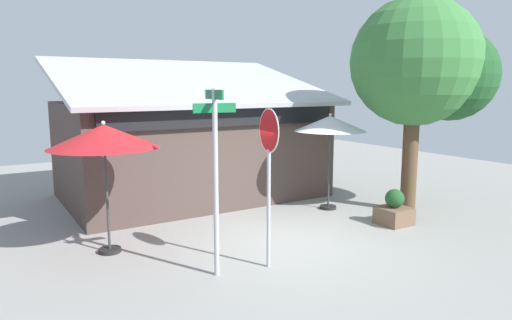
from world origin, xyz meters
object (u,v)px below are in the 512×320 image
at_px(stop_sign, 269,157).
at_px(patio_umbrella_crimson_left, 104,137).
at_px(patio_umbrella_ivory_center, 330,125).
at_px(sidewalk_planter, 394,210).
at_px(shade_tree, 425,66).
at_px(street_sign_post, 215,166).

distance_m(stop_sign, patio_umbrella_crimson_left, 3.26).
xyz_separation_m(patio_umbrella_crimson_left, patio_umbrella_ivory_center, (5.93, 0.25, -0.02)).
relative_size(stop_sign, sidewalk_planter, 3.38).
xyz_separation_m(patio_umbrella_crimson_left, shade_tree, (7.88, -1.11, 1.49)).
relative_size(street_sign_post, stop_sign, 1.12).
height_order(stop_sign, sidewalk_planter, stop_sign).
distance_m(patio_umbrella_ivory_center, shade_tree, 2.82).
bearing_deg(sidewalk_planter, shade_tree, 20.32).
bearing_deg(sidewalk_planter, street_sign_post, -174.87).
relative_size(patio_umbrella_crimson_left, shade_tree, 0.47).
bearing_deg(patio_umbrella_ivory_center, patio_umbrella_crimson_left, -177.58).
bearing_deg(patio_umbrella_ivory_center, street_sign_post, -152.66).
xyz_separation_m(shade_tree, sidewalk_planter, (-1.55, -0.57, -3.47)).
bearing_deg(street_sign_post, patio_umbrella_ivory_center, 27.34).
distance_m(shade_tree, sidewalk_planter, 3.84).
relative_size(patio_umbrella_ivory_center, sidewalk_planter, 3.01).
relative_size(patio_umbrella_crimson_left, sidewalk_planter, 3.06).
bearing_deg(stop_sign, sidewalk_planter, 8.71).
bearing_deg(patio_umbrella_crimson_left, sidewalk_planter, -14.88).
height_order(street_sign_post, sidewalk_planter, street_sign_post).
xyz_separation_m(street_sign_post, patio_umbrella_ivory_center, (4.61, 2.38, 0.35)).
bearing_deg(shade_tree, street_sign_post, -171.14).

